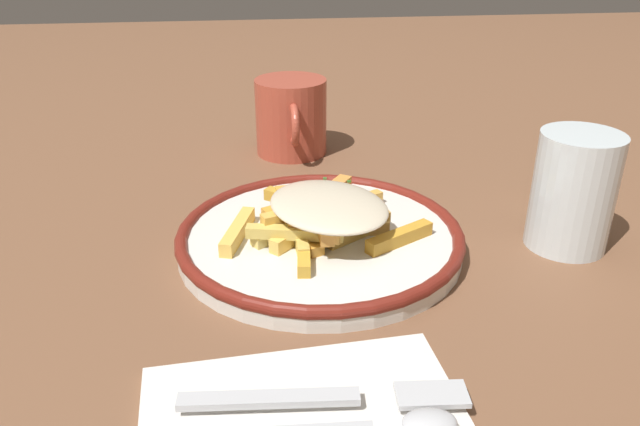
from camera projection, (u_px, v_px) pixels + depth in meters
name	position (u px, v px, depth m)	size (l,w,h in m)	color
ground_plane	(320.00, 249.00, 0.57)	(2.60, 2.60, 0.00)	brown
plate	(320.00, 238.00, 0.56)	(0.26, 0.26, 0.02)	silver
fries_heap	(323.00, 215.00, 0.55)	(0.17, 0.19, 0.04)	#E7AC50
fork	(326.00, 398.00, 0.38)	(0.03, 0.18, 0.01)	silver
water_glass	(573.00, 191.00, 0.55)	(0.07, 0.07, 0.11)	silver
coffee_mug	(291.00, 117.00, 0.77)	(0.12, 0.09, 0.09)	#AF4633
salt_shaker	(568.00, 167.00, 0.63)	(0.03, 0.03, 0.09)	silver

